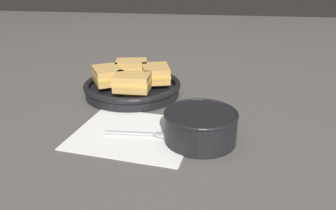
# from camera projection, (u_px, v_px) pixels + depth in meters

# --- Properties ---
(ground_plane) EXTENTS (4.00, 4.00, 0.00)m
(ground_plane) POSITION_uv_depth(u_px,v_px,m) (158.00, 122.00, 0.83)
(ground_plane) COLOR #56514C
(napkin) EXTENTS (0.30, 0.26, 0.00)m
(napkin) POSITION_uv_depth(u_px,v_px,m) (134.00, 133.00, 0.77)
(napkin) COLOR white
(napkin) RESTS_ON ground_plane
(soup_bowl) EXTENTS (0.17, 0.17, 0.07)m
(soup_bowl) POSITION_uv_depth(u_px,v_px,m) (201.00, 124.00, 0.73)
(soup_bowl) COLOR black
(soup_bowl) RESTS_ON ground_plane
(spoon) EXTENTS (0.17, 0.03, 0.01)m
(spoon) POSITION_uv_depth(u_px,v_px,m) (155.00, 134.00, 0.75)
(spoon) COLOR #B7B7BC
(spoon) RESTS_ON napkin
(skillet) EXTENTS (0.29, 0.29, 0.04)m
(skillet) POSITION_uv_depth(u_px,v_px,m) (133.00, 88.00, 1.00)
(skillet) COLOR black
(skillet) RESTS_ON ground_plane
(sandwich_near_left) EXTENTS (0.10, 0.08, 0.05)m
(sandwich_near_left) POSITION_uv_depth(u_px,v_px,m) (132.00, 82.00, 0.92)
(sandwich_near_left) COLOR tan
(sandwich_near_left) RESTS_ON skillet
(sandwich_near_right) EXTENTS (0.10, 0.12, 0.05)m
(sandwich_near_right) POSITION_uv_depth(u_px,v_px,m) (156.00, 73.00, 0.99)
(sandwich_near_right) COLOR tan
(sandwich_near_right) RESTS_ON skillet
(sandwich_far_left) EXTENTS (0.11, 0.10, 0.05)m
(sandwich_far_left) POSITION_uv_depth(u_px,v_px,m) (132.00, 67.00, 1.05)
(sandwich_far_left) COLOR tan
(sandwich_far_left) RESTS_ON skillet
(sandwich_far_right) EXTENTS (0.12, 0.13, 0.05)m
(sandwich_far_right) POSITION_uv_depth(u_px,v_px,m) (108.00, 75.00, 0.98)
(sandwich_far_right) COLOR tan
(sandwich_far_right) RESTS_ON skillet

